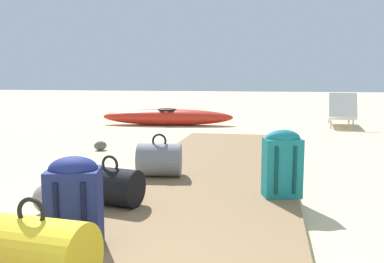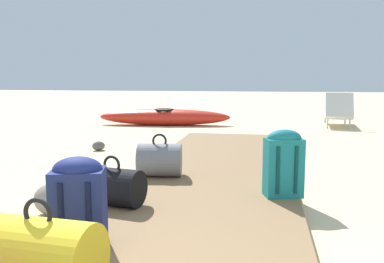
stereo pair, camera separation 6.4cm
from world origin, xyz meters
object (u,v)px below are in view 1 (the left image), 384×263
object	(u,v)px
backpack_teal	(282,162)
kayak	(167,117)
duffel_bag_grey	(159,160)
lounge_chair	(341,113)
duffel_bag_yellow	(33,255)
duffel_bag_black	(110,186)
backpack_navy	(74,200)

from	to	relation	value
backpack_teal	kayak	world-z (taller)	backpack_teal
backpack_teal	duffel_bag_grey	size ratio (longest dim) A/B	1.19
lounge_chair	duffel_bag_yellow	bearing A→B (deg)	-108.45
duffel_bag_black	lounge_chair	world-z (taller)	lounge_chair
backpack_navy	duffel_bag_yellow	bearing A→B (deg)	-85.01
duffel_bag_yellow	backpack_navy	bearing A→B (deg)	94.99
duffel_bag_black	duffel_bag_grey	size ratio (longest dim) A/B	1.09
kayak	lounge_chair	bearing A→B (deg)	5.85
duffel_bag_grey	kayak	world-z (taller)	duffel_bag_grey
backpack_navy	kayak	bearing A→B (deg)	99.72
backpack_navy	duffel_bag_grey	size ratio (longest dim) A/B	1.15
backpack_navy	duffel_bag_grey	world-z (taller)	backpack_navy
duffel_bag_black	backpack_teal	bearing A→B (deg)	19.78
backpack_navy	duffel_bag_yellow	size ratio (longest dim) A/B	0.97
duffel_bag_yellow	kayak	world-z (taller)	duffel_bag_yellow
backpack_navy	lounge_chair	size ratio (longest dim) A/B	0.39
backpack_teal	kayak	bearing A→B (deg)	113.51
duffel_bag_yellow	lounge_chair	size ratio (longest dim) A/B	0.40
duffel_bag_grey	lounge_chair	xyz separation A→B (m)	(2.84, 5.85, 0.06)
backpack_navy	lounge_chair	world-z (taller)	lounge_chair
backpack_teal	kayak	xyz separation A→B (m)	(-2.60, 5.99, -0.21)
duffel_bag_black	duffel_bag_grey	bearing A→B (deg)	82.55
backpack_navy	kayak	size ratio (longest dim) A/B	0.18
duffel_bag_black	duffel_bag_grey	distance (m)	1.09
duffel_bag_grey	kayak	size ratio (longest dim) A/B	0.16
lounge_chair	duffel_bag_grey	bearing A→B (deg)	-115.86
lounge_chair	backpack_navy	bearing A→B (deg)	-109.97
duffel_bag_grey	duffel_bag_yellow	bearing A→B (deg)	-89.23
backpack_navy	kayak	distance (m)	7.53
duffel_bag_black	duffel_bag_yellow	size ratio (longest dim) A/B	0.92
duffel_bag_yellow	duffel_bag_grey	distance (m)	2.55
backpack_teal	duffel_bag_yellow	world-z (taller)	backpack_teal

